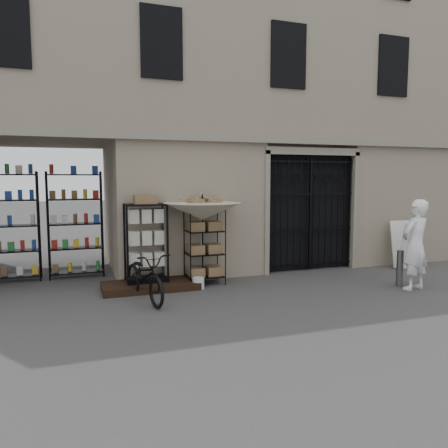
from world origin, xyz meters
name	(u,v)px	position (x,y,z in m)	size (l,w,h in m)	color
ground	(286,298)	(0.00, 0.00, 0.00)	(80.00, 80.00, 0.00)	black
main_building	(220,98)	(0.00, 4.00, 4.50)	(14.00, 4.00, 9.00)	gray
shop_recess	(44,217)	(-4.50, 2.80, 1.50)	(3.00, 1.70, 3.00)	black
shop_shelving	(43,226)	(-4.55, 3.30, 1.25)	(2.70, 0.50, 2.50)	black
iron_gate	(307,211)	(1.75, 2.28, 1.50)	(2.50, 0.21, 3.00)	black
step_platform	(150,286)	(-2.40, 1.55, 0.07)	(2.00, 0.90, 0.15)	black
display_cabinet	(146,247)	(-2.46, 1.67, 0.89)	(0.93, 0.71, 1.80)	black
wire_rack	(205,245)	(-1.17, 1.65, 0.88)	(0.91, 0.76, 1.80)	black
market_umbrella	(202,207)	(-1.25, 1.52, 1.73)	(1.77, 1.79, 2.40)	black
white_bucket	(198,283)	(-1.43, 1.26, 0.12)	(0.25, 0.25, 0.24)	silver
bicycle	(145,300)	(-2.64, 0.73, 0.00)	(0.63, 0.95, 1.81)	black
steel_bollard	(400,268)	(2.78, 0.04, 0.39)	(0.14, 0.14, 0.79)	#5B5B5C
shopkeeper	(413,289)	(2.87, -0.28, 0.00)	(0.70, 1.91, 0.46)	white
easel_sign	(406,245)	(4.20, 1.46, 0.63)	(0.64, 0.72, 1.21)	silver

